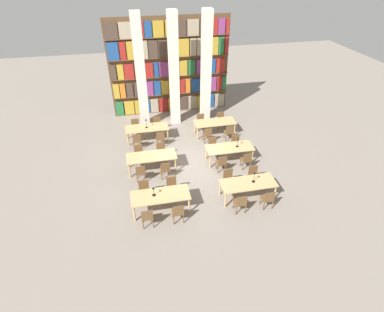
{
  "coord_description": "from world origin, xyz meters",
  "views": [
    {
      "loc": [
        -2.27,
        -11.1,
        8.3
      ],
      "look_at": [
        0.0,
        -0.26,
        0.69
      ],
      "focal_mm": 28.0,
      "sensor_mm": 36.0,
      "label": 1
    }
  ],
  "objects_px": {
    "pillar_center": "(174,71)",
    "desk_lamp_3": "(146,122)",
    "chair_10": "(165,169)",
    "chair_12": "(221,163)",
    "chair_15": "(236,143)",
    "reading_table_4": "(147,129)",
    "chair_6": "(268,199)",
    "chair_17": "(135,127)",
    "chair_2": "(178,212)",
    "chair_14": "(246,160)",
    "chair_0": "(147,217)",
    "chair_8": "(141,172)",
    "chair_22": "(229,132)",
    "reading_table_5": "(215,123)",
    "chair_21": "(201,121)",
    "desk_lamp_2": "(238,141)",
    "chair_13": "(213,146)",
    "chair_23": "(221,119)",
    "chair_11": "(161,151)",
    "chair_7": "(254,175)",
    "chair_1": "(144,190)",
    "chair_9": "(139,153)",
    "chair_16": "(137,141)",
    "chair_5": "(228,179)",
    "chair_18": "(160,138)",
    "pillar_left": "(140,74)",
    "chair_4": "(240,203)",
    "reading_table_1": "(248,184)",
    "desk_lamp_1": "(254,175)",
    "reading_table_3": "(230,149)",
    "pillar_right": "(206,69)",
    "chair_3": "(172,186)",
    "desk_lamp_0": "(153,190)",
    "chair_19": "(157,124)"
  },
  "relations": [
    {
      "from": "chair_2",
      "to": "chair_14",
      "type": "xyz_separation_m",
      "value": [
        3.59,
        2.62,
        0.0
      ]
    },
    {
      "from": "chair_10",
      "to": "desk_lamp_2",
      "type": "distance_m",
      "value": 3.6
    },
    {
      "from": "chair_12",
      "to": "chair_15",
      "type": "height_order",
      "value": "same"
    },
    {
      "from": "chair_5",
      "to": "reading_table_4",
      "type": "distance_m",
      "value": 5.46
    },
    {
      "from": "chair_6",
      "to": "chair_17",
      "type": "relative_size",
      "value": 1.0
    },
    {
      "from": "chair_3",
      "to": "chair_14",
      "type": "bearing_deg",
      "value": -162.26
    },
    {
      "from": "chair_0",
      "to": "chair_8",
      "type": "bearing_deg",
      "value": 91.17
    },
    {
      "from": "pillar_center",
      "to": "reading_table_5",
      "type": "distance_m",
      "value": 3.52
    },
    {
      "from": "chair_13",
      "to": "chair_23",
      "type": "height_order",
      "value": "same"
    },
    {
      "from": "chair_13",
      "to": "chair_14",
      "type": "bearing_deg",
      "value": 128.54
    },
    {
      "from": "chair_16",
      "to": "reading_table_5",
      "type": "bearing_deg",
      "value": 8.23
    },
    {
      "from": "reading_table_4",
      "to": "desk_lamp_2",
      "type": "bearing_deg",
      "value": -34.35
    },
    {
      "from": "chair_15",
      "to": "reading_table_4",
      "type": "relative_size",
      "value": 0.4
    },
    {
      "from": "desk_lamp_3",
      "to": "chair_21",
      "type": "bearing_deg",
      "value": 11.64
    },
    {
      "from": "chair_7",
      "to": "chair_1",
      "type": "bearing_deg",
      "value": 0.1
    },
    {
      "from": "pillar_left",
      "to": "chair_0",
      "type": "xyz_separation_m",
      "value": [
        -0.51,
        -7.83,
        -2.52
      ]
    },
    {
      "from": "desk_lamp_3",
      "to": "chair_23",
      "type": "distance_m",
      "value": 4.27
    },
    {
      "from": "reading_table_5",
      "to": "chair_21",
      "type": "xyz_separation_m",
      "value": [
        -0.58,
        0.74,
        -0.21
      ]
    },
    {
      "from": "reading_table_3",
      "to": "desk_lamp_3",
      "type": "bearing_deg",
      "value": 143.56
    },
    {
      "from": "pillar_center",
      "to": "desk_lamp_3",
      "type": "xyz_separation_m",
      "value": [
        -1.79,
        -1.8,
        -1.91
      ]
    },
    {
      "from": "chair_11",
      "to": "chair_14",
      "type": "height_order",
      "value": "same"
    },
    {
      "from": "pillar_center",
      "to": "chair_15",
      "type": "xyz_separation_m",
      "value": [
        2.42,
        -3.74,
        -2.52
      ]
    },
    {
      "from": "chair_11",
      "to": "chair_13",
      "type": "height_order",
      "value": "same"
    },
    {
      "from": "chair_6",
      "to": "chair_8",
      "type": "xyz_separation_m",
      "value": [
        -4.65,
        2.66,
        0.0
      ]
    },
    {
      "from": "chair_5",
      "to": "desk_lamp_2",
      "type": "relative_size",
      "value": 1.78
    },
    {
      "from": "chair_6",
      "to": "chair_22",
      "type": "relative_size",
      "value": 1.0
    },
    {
      "from": "reading_table_1",
      "to": "chair_8",
      "type": "height_order",
      "value": "chair_8"
    },
    {
      "from": "chair_18",
      "to": "chair_23",
      "type": "xyz_separation_m",
      "value": [
        3.57,
        1.34,
        0.0
      ]
    },
    {
      "from": "pillar_center",
      "to": "chair_16",
      "type": "height_order",
      "value": "pillar_center"
    },
    {
      "from": "chair_2",
      "to": "chair_18",
      "type": "xyz_separation_m",
      "value": [
        -0.0,
        5.32,
        0.0
      ]
    },
    {
      "from": "desk_lamp_0",
      "to": "chair_19",
      "type": "height_order",
      "value": "desk_lamp_0"
    },
    {
      "from": "chair_12",
      "to": "chair_22",
      "type": "bearing_deg",
      "value": 65.77
    },
    {
      "from": "pillar_right",
      "to": "chair_14",
      "type": "distance_m",
      "value": 5.83
    },
    {
      "from": "chair_15",
      "to": "chair_0",
      "type": "bearing_deg",
      "value": 41.08
    },
    {
      "from": "desk_lamp_3",
      "to": "chair_23",
      "type": "bearing_deg",
      "value": 8.49
    },
    {
      "from": "chair_10",
      "to": "chair_12",
      "type": "xyz_separation_m",
      "value": [
        2.53,
        -0.05,
        0.0
      ]
    },
    {
      "from": "pillar_center",
      "to": "chair_23",
      "type": "distance_m",
      "value": 3.67
    },
    {
      "from": "pillar_left",
      "to": "chair_17",
      "type": "bearing_deg",
      "value": -119.12
    },
    {
      "from": "chair_2",
      "to": "chair_7",
      "type": "distance_m",
      "value": 3.79
    },
    {
      "from": "chair_0",
      "to": "chair_6",
      "type": "bearing_deg",
      "value": 0.1
    },
    {
      "from": "chair_11",
      "to": "chair_23",
      "type": "distance_m",
      "value": 4.46
    },
    {
      "from": "chair_4",
      "to": "chair_7",
      "type": "distance_m",
      "value": 1.84
    },
    {
      "from": "chair_5",
      "to": "chair_9",
      "type": "height_order",
      "value": "same"
    },
    {
      "from": "chair_9",
      "to": "chair_7",
      "type": "bearing_deg",
      "value": 150.24
    },
    {
      "from": "chair_8",
      "to": "chair_0",
      "type": "bearing_deg",
      "value": -88.83
    },
    {
      "from": "chair_16",
      "to": "pillar_center",
      "type": "bearing_deg",
      "value": 46.98
    },
    {
      "from": "chair_10",
      "to": "chair_21",
      "type": "bearing_deg",
      "value": 57.65
    },
    {
      "from": "chair_9",
      "to": "reading_table_3",
      "type": "bearing_deg",
      "value": 169.4
    },
    {
      "from": "desk_lamp_1",
      "to": "desk_lamp_3",
      "type": "distance_m",
      "value": 6.48
    },
    {
      "from": "chair_6",
      "to": "chair_23",
      "type": "xyz_separation_m",
      "value": [
        0.08,
        6.65,
        0.0
      ]
    }
  ]
}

